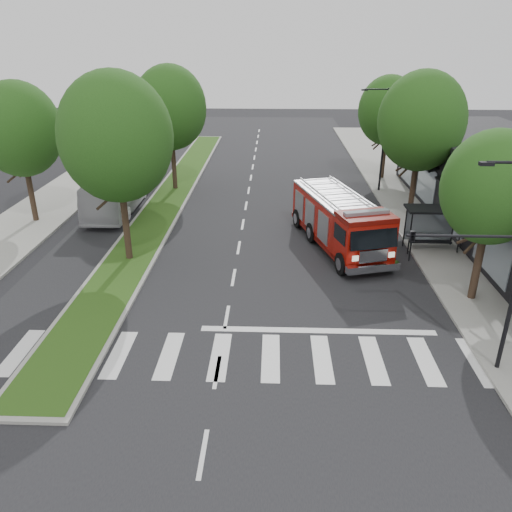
{
  "coord_description": "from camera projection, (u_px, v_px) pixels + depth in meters",
  "views": [
    {
      "loc": [
        2.01,
        -19.25,
        11.53
      ],
      "look_at": [
        1.22,
        2.74,
        1.8
      ],
      "focal_mm": 35.0,
      "sensor_mm": 36.0,
      "label": 1
    }
  ],
  "objects": [
    {
      "name": "sidewalk_right",
      "position": [
        441.0,
        237.0,
        31.02
      ],
      "size": [
        5.0,
        80.0,
        0.15
      ],
      "primitive_type": "cube",
      "color": "gray",
      "rests_on": "ground"
    },
    {
      "name": "city_bus",
      "position": [
        120.0,
        186.0,
        36.22
      ],
      "size": [
        2.75,
        10.96,
        3.04
      ],
      "primitive_type": "imported",
      "rotation": [
        0.0,
        0.0,
        0.02
      ],
      "color": "#B7B7BB",
      "rests_on": "ground"
    },
    {
      "name": "fire_engine",
      "position": [
        339.0,
        221.0,
        29.24
      ],
      "size": [
        5.34,
        9.98,
        3.32
      ],
      "rotation": [
        0.0,
        0.0,
        0.28
      ],
      "color": "#5D0905",
      "rests_on": "ground"
    },
    {
      "name": "streetlight_right_far",
      "position": [
        382.0,
        136.0,
        38.46
      ],
      "size": [
        2.11,
        0.2,
        8.0
      ],
      "color": "black",
      "rests_on": "ground"
    },
    {
      "name": "tree_right_near",
      "position": [
        493.0,
        188.0,
        21.55
      ],
      "size": [
        4.4,
        4.4,
        8.05
      ],
      "color": "black",
      "rests_on": "ground"
    },
    {
      "name": "ground",
      "position": [
        227.0,
        317.0,
        22.33
      ],
      "size": [
        140.0,
        140.0,
        0.0
      ],
      "primitive_type": "plane",
      "color": "black",
      "rests_on": "ground"
    },
    {
      "name": "streetlight_right_near",
      "position": [
        496.0,
        257.0,
        16.92
      ],
      "size": [
        4.08,
        0.22,
        8.0
      ],
      "color": "black",
      "rests_on": "ground"
    },
    {
      "name": "tree_median_near",
      "position": [
        116.0,
        138.0,
        25.25
      ],
      "size": [
        5.8,
        5.8,
        10.16
      ],
      "color": "black",
      "rests_on": "ground"
    },
    {
      "name": "tree_right_far",
      "position": [
        388.0,
        111.0,
        41.52
      ],
      "size": [
        5.0,
        5.0,
        8.73
      ],
      "color": "black",
      "rests_on": "ground"
    },
    {
      "name": "bus_shelter",
      "position": [
        433.0,
        217.0,
        28.58
      ],
      "size": [
        3.2,
        1.6,
        2.61
      ],
      "color": "black",
      "rests_on": "ground"
    },
    {
      "name": "sidewalk_left",
      "position": [
        15.0,
        231.0,
        31.91
      ],
      "size": [
        5.0,
        80.0,
        0.15
      ],
      "primitive_type": "cube",
      "color": "gray",
      "rests_on": "ground"
    },
    {
      "name": "tree_left_mid",
      "position": [
        19.0,
        129.0,
        31.26
      ],
      "size": [
        5.2,
        5.2,
        9.16
      ],
      "color": "black",
      "rests_on": "ground"
    },
    {
      "name": "tree_right_mid",
      "position": [
        422.0,
        121.0,
        32.12
      ],
      "size": [
        5.6,
        5.6,
        9.72
      ],
      "color": "black",
      "rests_on": "ground"
    },
    {
      "name": "tree_median_far",
      "position": [
        170.0,
        108.0,
        38.18
      ],
      "size": [
        5.6,
        5.6,
        9.72
      ],
      "color": "black",
      "rests_on": "ground"
    },
    {
      "name": "median",
      "position": [
        171.0,
        196.0,
        38.94
      ],
      "size": [
        3.0,
        50.0,
        0.15
      ],
      "color": "gray",
      "rests_on": "ground"
    }
  ]
}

